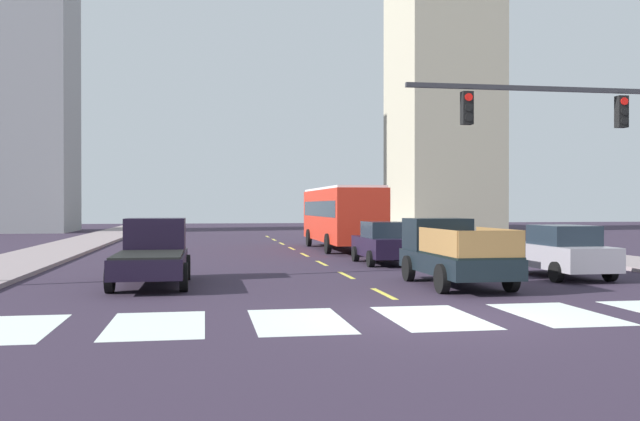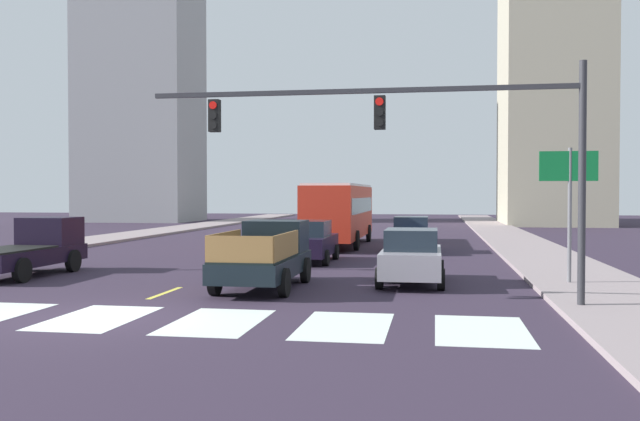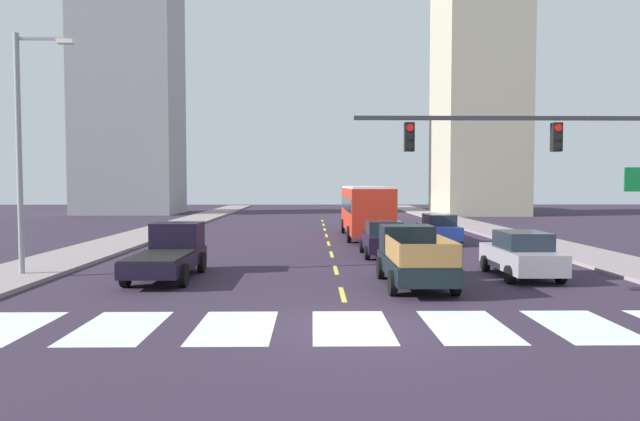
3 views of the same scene
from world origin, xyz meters
The scene contains 27 objects.
ground_plane centered at (0.00, 0.00, 0.00)m, with size 160.00×160.00×0.00m, color #2F2536.
sidewalk_right centered at (12.19, 18.00, 0.07)m, with size 3.52×110.00×0.15m, color gray.
sidewalk_left centered at (-12.19, 18.00, 0.07)m, with size 3.52×110.00×0.15m, color gray.
crosswalk_stripe_0 centered at (-8.51, 0.00, 0.00)m, with size 1.89×3.28×0.01m, color silver.
crosswalk_stripe_1 centered at (-5.67, 0.00, 0.00)m, with size 1.89×3.28×0.01m, color silver.
crosswalk_stripe_2 centered at (-2.84, 0.00, 0.00)m, with size 1.89×3.28×0.01m, color silver.
crosswalk_stripe_3 centered at (0.00, 0.00, 0.00)m, with size 1.89×3.28×0.01m, color silver.
crosswalk_stripe_4 centered at (2.84, 0.00, 0.00)m, with size 1.89×3.28×0.01m, color silver.
crosswalk_stripe_5 centered at (5.67, 0.00, 0.00)m, with size 1.89×3.28×0.01m, color silver.
lane_dash_0 centered at (0.00, 4.00, 0.00)m, with size 0.16×2.40×0.01m, color #DCCC46.
lane_dash_1 centered at (0.00, 9.00, 0.00)m, with size 0.16×2.40×0.01m, color #DCCC46.
lane_dash_2 centered at (0.00, 14.00, 0.00)m, with size 0.16×2.40×0.01m, color #DCCC46.
lane_dash_3 centered at (0.00, 19.00, 0.00)m, with size 0.16×2.40×0.01m, color #DCCC46.
lane_dash_4 centered at (0.00, 24.00, 0.00)m, with size 0.16×2.40×0.01m, color #DCCC46.
lane_dash_5 centered at (0.00, 29.00, 0.00)m, with size 0.16×2.40×0.01m, color #DCCC46.
lane_dash_6 centered at (0.00, 34.00, 0.00)m, with size 0.16×2.40×0.01m, color #DCCC46.
lane_dash_7 centered at (0.00, 39.00, 0.00)m, with size 0.16×2.40×0.01m, color #DCCC46.
pickup_stakebed centered at (2.53, 5.77, 0.94)m, with size 2.18×5.20×1.96m.
pickup_dark centered at (-6.28, 7.39, 0.92)m, with size 2.18×5.20×1.96m.
city_bus centered at (2.47, 22.40, 1.95)m, with size 2.72×10.80×3.32m.
sedan_near_left centered at (6.43, 18.94, 0.86)m, with size 2.02×4.40×1.72m.
sedan_far centered at (6.84, 7.13, 0.86)m, with size 2.02×4.40×1.72m.
sedan_mid centered at (2.46, 13.26, 0.86)m, with size 2.02×4.40×1.72m.
traffic_signal_gantry centered at (7.44, 2.82, 4.27)m, with size 10.86×0.27×6.00m.
streetlight_left centered at (-11.63, 7.39, 4.97)m, with size 2.20×0.28×9.00m.
tower_tall_centre centered at (17.99, 50.49, 16.81)m, with size 8.85×10.81×33.61m, color #A59E86.
block_mid_left centered at (-22.14, 52.02, 14.47)m, with size 11.13×8.56×28.94m, color gray.
Camera 3 is at (-0.96, -13.46, 3.49)m, focal length 31.36 mm.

